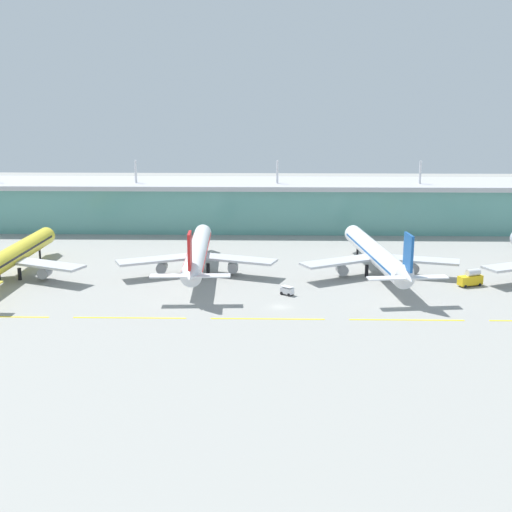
{
  "coord_description": "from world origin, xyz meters",
  "views": [
    {
      "loc": [
        -2.15,
        -166.83,
        53.91
      ],
      "look_at": [
        -6.7,
        27.13,
        7.0
      ],
      "focal_mm": 47.4,
      "sensor_mm": 36.0,
      "label": 1
    }
  ],
  "objects_px": {
    "airliner_nearest": "(10,257)",
    "airliner_far_middle": "(376,254)",
    "fuel_truck": "(471,278)",
    "baggage_cart": "(287,291)",
    "airliner_near_middle": "(198,253)"
  },
  "relations": [
    {
      "from": "airliner_near_middle",
      "to": "airliner_far_middle",
      "type": "xyz_separation_m",
      "value": [
        54.32,
        -0.3,
        0.0
      ]
    },
    {
      "from": "airliner_nearest",
      "to": "airliner_far_middle",
      "type": "bearing_deg",
      "value": 3.48
    },
    {
      "from": "baggage_cart",
      "to": "fuel_truck",
      "type": "bearing_deg",
      "value": 10.99
    },
    {
      "from": "airliner_nearest",
      "to": "baggage_cart",
      "type": "bearing_deg",
      "value": -10.48
    },
    {
      "from": "baggage_cart",
      "to": "fuel_truck",
      "type": "xyz_separation_m",
      "value": [
        52.83,
        10.26,
        1.0
      ]
    },
    {
      "from": "airliner_nearest",
      "to": "airliner_near_middle",
      "type": "height_order",
      "value": "same"
    },
    {
      "from": "airliner_nearest",
      "to": "airliner_near_middle",
      "type": "relative_size",
      "value": 1.02
    },
    {
      "from": "airliner_far_middle",
      "to": "baggage_cart",
      "type": "relative_size",
      "value": 17.61
    },
    {
      "from": "airliner_far_middle",
      "to": "fuel_truck",
      "type": "relative_size",
      "value": 9.1
    },
    {
      "from": "airliner_nearest",
      "to": "fuel_truck",
      "type": "xyz_separation_m",
      "value": [
        134.88,
        -4.92,
        -4.19
      ]
    },
    {
      "from": "airliner_nearest",
      "to": "airliner_far_middle",
      "type": "xyz_separation_m",
      "value": [
        109.46,
        6.66,
        -0.0
      ]
    },
    {
      "from": "airliner_nearest",
      "to": "baggage_cart",
      "type": "height_order",
      "value": "airliner_nearest"
    },
    {
      "from": "airliner_far_middle",
      "to": "fuel_truck",
      "type": "distance_m",
      "value": 28.24
    },
    {
      "from": "airliner_nearest",
      "to": "baggage_cart",
      "type": "distance_m",
      "value": 83.6
    },
    {
      "from": "airliner_far_middle",
      "to": "baggage_cart",
      "type": "distance_m",
      "value": 35.43
    }
  ]
}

